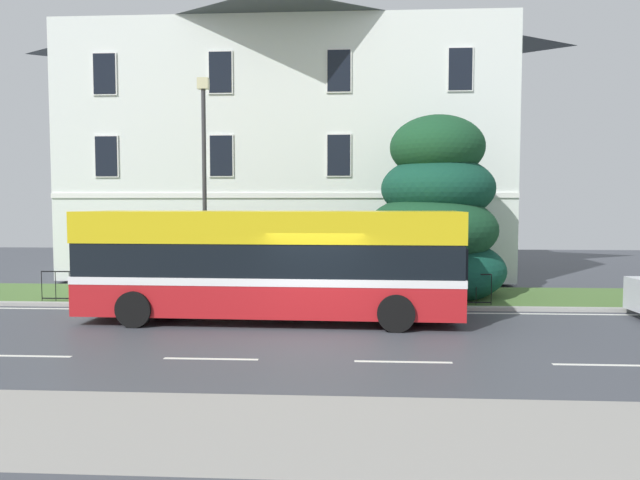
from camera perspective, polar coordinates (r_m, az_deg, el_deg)
The scene contains 6 objects.
ground_plane at distance 14.70m, azimuth -0.56°, elevation -9.23°, with size 60.00×56.00×0.18m.
georgian_townhouse at distance 28.45m, azimuth -2.59°, elevation 10.09°, with size 18.86×11.13×12.63m.
iron_verge_railing at distance 18.38m, azimuth -5.79°, elevation -4.63°, with size 14.31×0.04×0.97m.
evergreen_tree at distance 20.21m, azimuth 11.20°, elevation 1.63°, with size 4.83×4.87×6.46m.
single_decker_bus at distance 16.10m, azimuth -4.89°, elevation -2.27°, with size 10.45×2.88×3.04m.
street_lamp_post at distance 19.44m, azimuth -11.33°, elevation 6.39°, with size 0.36×0.24×7.20m.
Camera 1 is at (0.97, -13.56, 3.24)m, focal length 32.50 mm.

